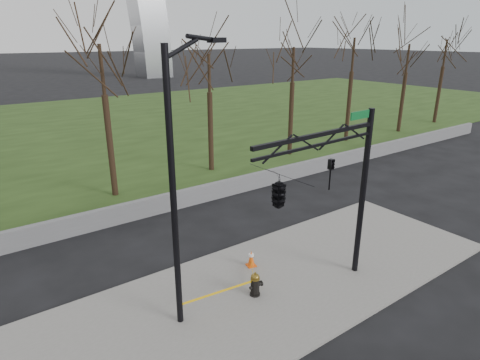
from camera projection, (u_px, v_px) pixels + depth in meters
ground at (268, 288)px, 13.90m from camera, size 500.00×500.00×0.00m
sidewalk at (268, 287)px, 13.88m from camera, size 18.00×6.00×0.10m
grass_strip at (58, 132)px, 36.86m from camera, size 120.00×40.00×0.06m
guardrail at (164, 203)px, 19.87m from camera, size 60.00×0.30×0.90m
tree_row at (212, 104)px, 24.62m from camera, size 56.78×4.00×8.65m
fire_hydrant at (255, 284)px, 13.27m from camera, size 0.52×0.34×0.85m
traffic_cone at (251, 258)px, 14.99m from camera, size 0.39×0.39×0.64m
street_light at (178, 173)px, 10.83m from camera, size 2.31×0.94×8.21m
traffic_signal_mast at (298, 185)px, 11.57m from camera, size 5.10×2.51×6.00m
caution_tape at (234, 284)px, 13.25m from camera, size 3.60×1.51×0.43m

